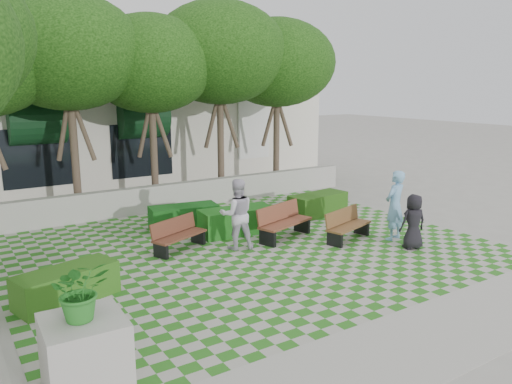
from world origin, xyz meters
TOP-DOWN VIEW (x-y plane):
  - ground at (0.00, 0.00)m, footprint 90.00×90.00m
  - lawn at (0.00, 1.00)m, footprint 12.00×12.00m
  - sidewalk_south at (0.00, -4.70)m, footprint 16.00×2.00m
  - retaining_wall at (0.00, 6.20)m, footprint 15.00×0.36m
  - bench_east at (2.70, 0.21)m, footprint 1.73×0.99m
  - bench_mid at (1.29, 1.29)m, footprint 1.95×1.14m
  - bench_west at (-1.64, 1.96)m, footprint 1.69×1.12m
  - hedge_east at (3.78, 2.75)m, footprint 2.16×1.07m
  - hedge_midright at (0.42, 2.40)m, footprint 2.23×1.06m
  - hedge_midleft at (-0.64, 3.76)m, footprint 2.12×1.12m
  - hedge_west at (-4.84, 0.25)m, footprint 2.11×1.29m
  - planter_front at (-5.30, -3.01)m, footprint 1.14×1.14m
  - person_blue at (3.83, -0.48)m, footprint 0.80×0.61m
  - person_dark at (3.63, -1.30)m, footprint 0.82×0.64m
  - person_white at (-0.27, 1.24)m, footprint 1.10×0.97m
  - tree_row at (-1.86, 5.95)m, footprint 17.70×13.40m
  - building at (0.93, 14.08)m, footprint 18.00×8.92m

SIDE VIEW (x-z plane):
  - ground at x=0.00m, z-range 0.00..0.00m
  - sidewalk_south at x=0.00m, z-range 0.00..0.01m
  - lawn at x=0.00m, z-range 0.01..0.01m
  - hedge_west at x=-4.84m, z-range 0.00..0.69m
  - hedge_midleft at x=-0.64m, z-range 0.00..0.71m
  - hedge_east at x=3.78m, z-range 0.00..0.73m
  - hedge_midright at x=0.42m, z-range 0.00..0.76m
  - bench_west at x=-1.64m, z-range -0.02..0.83m
  - bench_east at x=2.70m, z-range -0.02..0.85m
  - retaining_wall at x=0.00m, z-range 0.00..0.90m
  - bench_mid at x=1.29m, z-range -0.02..0.95m
  - person_dark at x=3.63m, z-range 0.00..1.47m
  - planter_front at x=-5.30m, z-range -0.18..1.77m
  - person_white at x=-0.27m, z-range 0.00..1.89m
  - person_blue at x=3.83m, z-range 0.00..1.97m
  - building at x=0.93m, z-range -0.06..5.09m
  - tree_row at x=-1.86m, z-range 1.47..8.88m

